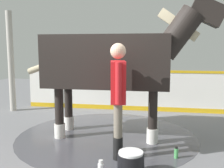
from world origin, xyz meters
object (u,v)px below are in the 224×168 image
(horse, at_px, (114,61))
(handler, at_px, (118,92))
(wash_bucket, at_px, (131,164))
(bottle_spray, at_px, (176,153))

(horse, xyz_separation_m, handler, (0.90, 0.32, -0.41))
(wash_bucket, bearing_deg, horse, -156.03)
(handler, xyz_separation_m, wash_bucket, (0.56, 0.33, -0.85))
(handler, distance_m, bottle_spray, 1.29)
(horse, bearing_deg, handler, -76.58)
(horse, bearing_deg, wash_bucket, -72.34)
(bottle_spray, bearing_deg, horse, -121.21)
(wash_bucket, xyz_separation_m, bottle_spray, (-0.74, 0.55, -0.08))
(handler, relative_size, bottle_spray, 9.38)
(handler, height_order, wash_bucket, handler)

